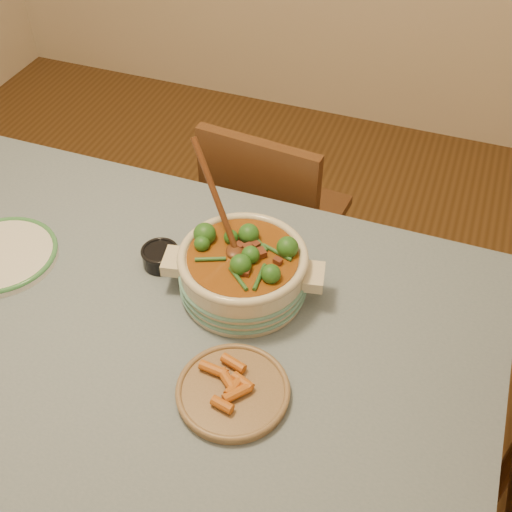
# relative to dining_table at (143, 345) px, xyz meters

# --- Properties ---
(floor) EXTENTS (4.50, 4.50, 0.00)m
(floor) POSITION_rel_dining_table_xyz_m (0.00, 0.00, -0.66)
(floor) COLOR #4F3216
(floor) RESTS_ON ground
(dining_table) EXTENTS (1.68, 1.08, 0.76)m
(dining_table) POSITION_rel_dining_table_xyz_m (0.00, 0.00, 0.00)
(dining_table) COLOR brown
(dining_table) RESTS_ON floor
(stew_casserole) EXTENTS (0.40, 0.35, 0.37)m
(stew_casserole) POSITION_rel_dining_table_xyz_m (0.20, 0.18, 0.17)
(stew_casserole) COLOR beige
(stew_casserole) RESTS_ON dining_table
(white_plate) EXTENTS (0.36, 0.36, 0.03)m
(white_plate) POSITION_rel_dining_table_xyz_m (-0.43, 0.07, 0.10)
(white_plate) COLOR white
(white_plate) RESTS_ON dining_table
(condiment_bowl) EXTENTS (0.12, 0.12, 0.05)m
(condiment_bowl) POSITION_rel_dining_table_xyz_m (-0.03, 0.19, 0.12)
(condiment_bowl) COLOR black
(condiment_bowl) RESTS_ON dining_table
(fried_plate) EXTENTS (0.27, 0.27, 0.04)m
(fried_plate) POSITION_rel_dining_table_xyz_m (0.29, -0.11, 0.11)
(fried_plate) COLOR #957552
(fried_plate) RESTS_ON dining_table
(chair_far) EXTENTS (0.44, 0.44, 0.86)m
(chair_far) POSITION_rel_dining_table_xyz_m (0.07, 0.76, -0.18)
(chair_far) COLOR brown
(chair_far) RESTS_ON floor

